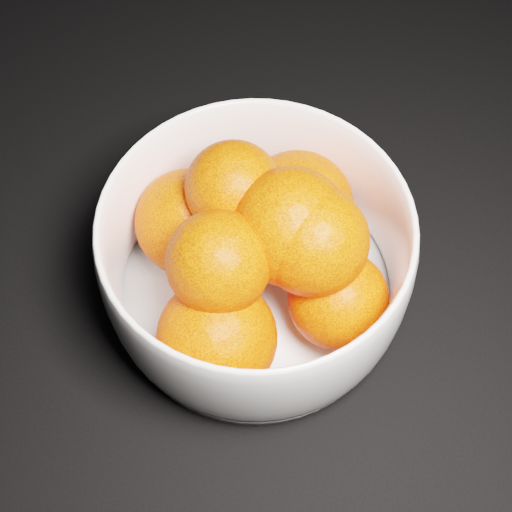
{
  "coord_description": "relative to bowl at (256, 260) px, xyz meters",
  "views": [
    {
      "loc": [
        0.24,
        -0.49,
        0.47
      ],
      "look_at": [
        0.25,
        -0.25,
        0.06
      ],
      "focal_mm": 50.0,
      "sensor_mm": 36.0,
      "label": 1
    }
  ],
  "objects": [
    {
      "name": "bowl",
      "position": [
        0.0,
        0.0,
        0.0
      ],
      "size": [
        0.21,
        0.21,
        0.1
      ],
      "rotation": [
        0.0,
        0.0,
        0.2
      ],
      "color": "white",
      "rests_on": "ground"
    },
    {
      "name": "orange_pile",
      "position": [
        0.0,
        -0.0,
        0.02
      ],
      "size": [
        0.17,
        0.18,
        0.12
      ],
      "color": "#FF4606",
      "rests_on": "bowl"
    }
  ]
}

